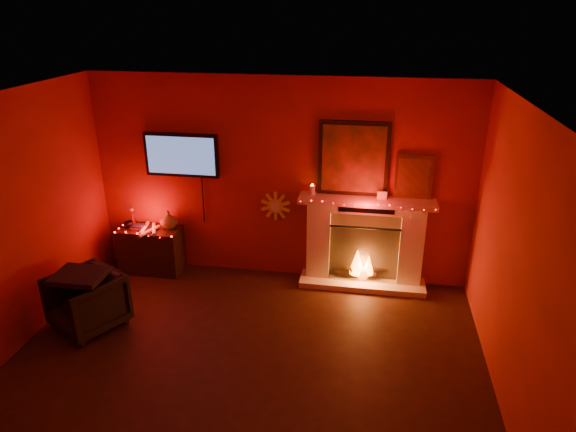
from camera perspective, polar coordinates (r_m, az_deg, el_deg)
name	(u,v)px	position (r m, az deg, el deg)	size (l,w,h in m)	color
room	(227,272)	(4.48, -6.81, -6.24)	(5.00, 5.00, 5.00)	black
fireplace	(364,234)	(6.74, 8.47, -1.97)	(1.72, 0.40, 2.18)	silver
tv	(181,155)	(6.93, -11.75, 6.63)	(1.00, 0.07, 1.24)	black
sunburst_clock	(276,206)	(6.83, -1.40, 1.12)	(0.40, 0.03, 0.40)	yellow
console_table	(152,247)	(7.40, -14.87, -3.36)	(0.84, 0.53, 0.89)	black
armchair	(87,301)	(6.40, -21.45, -8.83)	(0.71, 0.73, 0.67)	black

